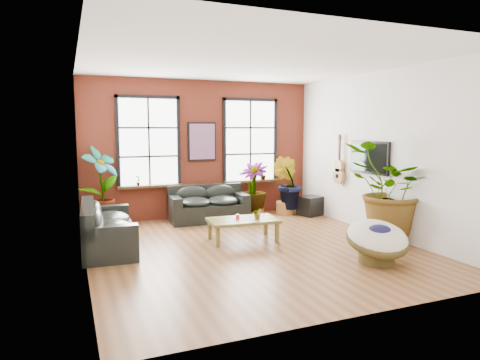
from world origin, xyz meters
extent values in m
cube|color=brown|center=(0.00, 0.00, -0.01)|extent=(6.00, 6.50, 0.02)
cube|color=white|center=(0.00, 0.00, 3.51)|extent=(6.00, 6.50, 0.02)
cube|color=#561E14|center=(0.00, 3.26, 1.75)|extent=(6.00, 0.02, 3.50)
cube|color=silver|center=(0.00, -3.26, 1.75)|extent=(6.00, 0.02, 3.50)
cube|color=silver|center=(-3.01, 0.00, 1.75)|extent=(0.02, 6.50, 3.50)
cube|color=silver|center=(3.01, 0.00, 1.75)|extent=(0.02, 6.50, 3.50)
cube|color=white|center=(-1.35, 3.20, 1.95)|extent=(1.40, 0.02, 2.10)
cube|color=#301F0D|center=(-1.35, 3.13, 0.87)|extent=(1.60, 0.22, 0.06)
cube|color=white|center=(1.35, 3.20, 1.95)|extent=(1.40, 0.02, 2.10)
cube|color=#301F0D|center=(1.35, 3.13, 0.87)|extent=(1.60, 0.22, 0.06)
cube|color=black|center=(-0.03, 2.62, 0.22)|extent=(1.95, 1.02, 0.43)
cube|color=black|center=(-0.01, 2.97, 0.66)|extent=(1.92, 0.32, 0.44)
cube|color=black|center=(-0.87, 2.66, 0.55)|extent=(0.27, 0.94, 0.23)
cube|color=black|center=(0.81, 2.58, 0.55)|extent=(0.27, 0.94, 0.23)
ellipsoid|color=black|center=(-0.39, 2.58, 0.50)|extent=(0.84, 0.82, 0.25)
ellipsoid|color=black|center=(-0.38, 2.85, 0.66)|extent=(0.81, 0.29, 0.43)
ellipsoid|color=black|center=(0.33, 2.55, 0.50)|extent=(0.84, 0.82, 0.25)
ellipsoid|color=black|center=(0.35, 2.82, 0.66)|extent=(0.81, 0.29, 0.43)
cube|color=black|center=(-2.56, 1.00, 0.22)|extent=(1.03, 2.26, 0.43)
cube|color=black|center=(-2.91, 1.01, 0.66)|extent=(0.33, 2.23, 0.44)
cube|color=black|center=(-2.60, 0.00, 0.55)|extent=(0.94, 0.27, 0.23)
cube|color=black|center=(-2.51, 1.99, 0.55)|extent=(0.94, 0.27, 0.23)
ellipsoid|color=black|center=(-2.53, 0.55, 0.50)|extent=(0.83, 1.01, 0.25)
ellipsoid|color=black|center=(-2.79, 0.56, 0.66)|extent=(0.29, 0.98, 0.43)
ellipsoid|color=black|center=(-2.48, 1.43, 0.50)|extent=(0.83, 1.01, 0.25)
ellipsoid|color=black|center=(-2.75, 1.45, 0.66)|extent=(0.29, 0.98, 0.43)
cube|color=brown|center=(0.05, 0.57, 0.42)|extent=(1.46, 0.90, 0.06)
cube|color=#301F0D|center=(0.04, 0.44, 0.45)|extent=(1.40, 0.11, 0.00)
cube|color=#301F0D|center=(0.06, 0.70, 0.45)|extent=(1.40, 0.11, 0.00)
cube|color=brown|center=(-0.59, 0.29, 0.20)|extent=(0.07, 0.07, 0.39)
cube|color=brown|center=(0.65, 0.20, 0.20)|extent=(0.07, 0.07, 0.39)
cube|color=brown|center=(-0.54, 0.93, 0.20)|extent=(0.07, 0.07, 0.39)
cube|color=brown|center=(0.70, 0.84, 0.20)|extent=(0.07, 0.07, 0.39)
cylinder|color=#BD2F3B|center=(-0.04, 0.63, 0.50)|extent=(0.09, 0.09, 0.09)
cylinder|color=#4D401B|center=(1.61, -1.64, 0.12)|extent=(0.72, 0.72, 0.24)
torus|color=#4D401B|center=(1.61, -1.64, 0.40)|extent=(1.26, 1.26, 0.48)
ellipsoid|color=silver|center=(1.61, -1.64, 0.46)|extent=(1.22, 1.27, 0.65)
ellipsoid|color=#161542|center=(1.60, -1.69, 0.59)|extent=(0.47, 0.40, 0.18)
cube|color=black|center=(0.00, 3.19, 1.95)|extent=(0.74, 0.04, 0.98)
cube|color=#0C7F8C|center=(0.00, 3.16, 1.95)|extent=(0.66, 0.02, 0.90)
cube|color=black|center=(2.95, 0.30, 1.65)|extent=(0.06, 1.25, 0.72)
cube|color=black|center=(2.92, 0.30, 1.65)|extent=(0.01, 1.15, 0.62)
cylinder|color=#B27F4C|center=(2.90, 1.35, 1.13)|extent=(0.09, 0.38, 0.38)
cylinder|color=#B27F4C|center=(2.90, 1.35, 1.38)|extent=(0.09, 0.30, 0.30)
cylinder|color=black|center=(2.90, 1.35, 1.13)|extent=(0.09, 0.11, 0.11)
cube|color=#301F0D|center=(2.90, 1.35, 1.75)|extent=(0.04, 0.05, 0.55)
cube|color=#301F0D|center=(2.90, 1.35, 2.07)|extent=(0.06, 0.06, 0.14)
cube|color=black|center=(2.70, 2.28, 0.25)|extent=(0.71, 0.65, 0.50)
cylinder|color=#A87437|center=(-2.54, 2.79, 0.17)|extent=(0.56, 0.56, 0.34)
cylinder|color=#A87437|center=(2.14, 2.67, 0.17)|extent=(0.61, 0.61, 0.34)
cylinder|color=#A87437|center=(2.65, -0.72, 0.18)|extent=(0.53, 0.53, 0.36)
cylinder|color=#A87437|center=(1.13, 2.45, 0.18)|extent=(0.63, 0.63, 0.35)
imported|color=#3E5817|center=(-2.52, 2.81, 1.03)|extent=(1.11, 1.07, 1.75)
imported|color=#3E5817|center=(2.18, 2.64, 0.84)|extent=(0.96, 0.98, 1.38)
imported|color=#3E5817|center=(2.68, -0.68, 1.09)|extent=(1.89, 1.71, 1.86)
imported|color=#3E5817|center=(1.11, 2.47, 0.78)|extent=(1.02, 1.02, 1.29)
imported|color=#3E5817|center=(0.33, 0.46, 0.56)|extent=(0.23, 0.21, 0.23)
imported|color=#3E5817|center=(-1.65, 3.13, 1.04)|extent=(0.17, 0.17, 0.27)
imported|color=#3E5817|center=(1.70, 3.13, 1.04)|extent=(0.19, 0.19, 0.27)
camera|label=1|loc=(-3.21, -7.33, 2.29)|focal=32.00mm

